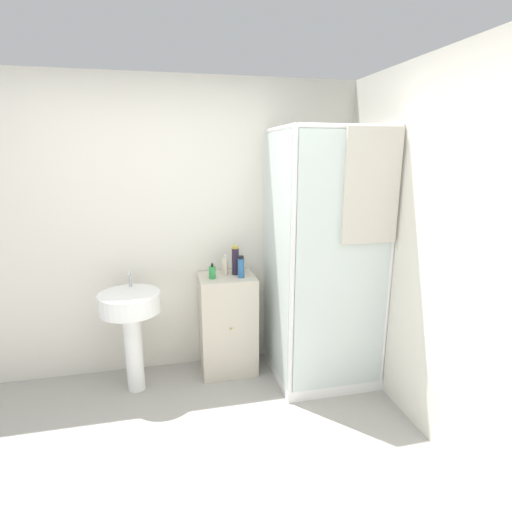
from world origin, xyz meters
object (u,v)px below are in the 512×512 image
Objects in this scene: shampoo_bottle_blue at (241,267)px; lotion_bottle_white at (225,266)px; sink at (131,317)px; soap_dispenser at (212,272)px; shampoo_bottle_tall_black at (235,260)px.

shampoo_bottle_blue reaches higher than lotion_bottle_white.
sink is at bearing -167.43° from lotion_bottle_white.
lotion_bottle_white is at bearing 34.21° from soap_dispenser.
shampoo_bottle_blue is (0.24, -0.03, 0.04)m from soap_dispenser.
soap_dispenser is at bearing 7.98° from sink.
sink is 3.85× the size of shampoo_bottle_tall_black.
sink is 5.19× the size of shampoo_bottle_blue.
lotion_bottle_white reaches higher than soap_dispenser.
shampoo_bottle_blue is at bearing -42.19° from lotion_bottle_white.
lotion_bottle_white is at bearing 176.95° from shampoo_bottle_tall_black.
sink is at bearing -172.02° from soap_dispenser.
shampoo_bottle_tall_black is 1.41× the size of lotion_bottle_white.
shampoo_bottle_tall_black is at bearing 20.21° from soap_dispenser.
lotion_bottle_white reaches higher than sink.
shampoo_bottle_blue is 1.05× the size of lotion_bottle_white.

